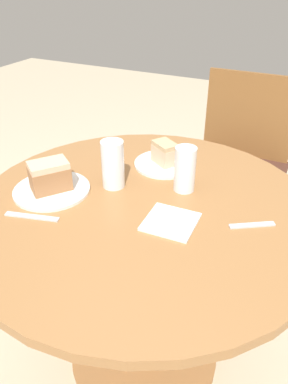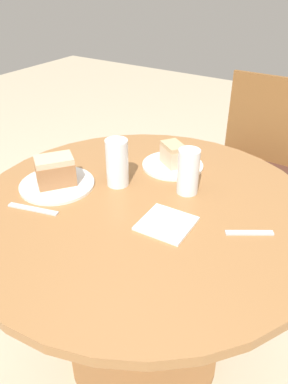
% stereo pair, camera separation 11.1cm
% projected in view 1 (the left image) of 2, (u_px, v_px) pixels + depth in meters
% --- Properties ---
extents(ground_plane, '(8.00, 8.00, 0.00)m').
position_uv_depth(ground_plane, '(144.00, 353.00, 1.51)').
color(ground_plane, beige).
extents(table, '(1.05, 1.05, 0.73)m').
position_uv_depth(table, '(144.00, 248.00, 1.22)').
color(table, '#9E6B3D').
rests_on(table, ground_plane).
extents(chair, '(0.47, 0.43, 0.90)m').
position_uv_depth(chair, '(238.00, 163.00, 1.87)').
color(chair, brown).
rests_on(chair, ground_plane).
extents(plate_near, '(0.24, 0.24, 0.01)m').
position_uv_depth(plate_near, '(52.00, 190.00, 1.19)').
color(plate_near, white).
rests_on(plate_near, table).
extents(plate_far, '(0.22, 0.22, 0.01)m').
position_uv_depth(plate_far, '(164.00, 164.00, 1.34)').
color(plate_far, white).
rests_on(plate_far, table).
extents(cake_slice_near, '(0.14, 0.14, 0.09)m').
position_uv_depth(cake_slice_near, '(50.00, 176.00, 1.16)').
color(cake_slice_near, '#9E6B42').
rests_on(cake_slice_near, plate_near).
extents(cake_slice_far, '(0.11, 0.10, 0.08)m').
position_uv_depth(cake_slice_far, '(165.00, 153.00, 1.31)').
color(cake_slice_far, beige).
rests_on(cake_slice_far, plate_far).
extents(glass_lemonade, '(0.07, 0.07, 0.16)m').
position_uv_depth(glass_lemonade, '(113.00, 167.00, 1.18)').
color(glass_lemonade, beige).
rests_on(glass_lemonade, table).
extents(glass_water, '(0.07, 0.07, 0.15)m').
position_uv_depth(glass_water, '(185.00, 171.00, 1.16)').
color(glass_water, silver).
rests_on(glass_water, table).
extents(napkin_stack, '(0.14, 0.14, 0.01)m').
position_uv_depth(napkin_stack, '(171.00, 222.00, 1.04)').
color(napkin_stack, white).
rests_on(napkin_stack, table).
extents(fork, '(0.16, 0.06, 0.00)m').
position_uv_depth(fork, '(32.00, 217.00, 1.07)').
color(fork, silver).
rests_on(fork, table).
extents(spoon, '(0.12, 0.08, 0.00)m').
position_uv_depth(spoon, '(252.00, 225.00, 1.03)').
color(spoon, silver).
rests_on(spoon, table).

